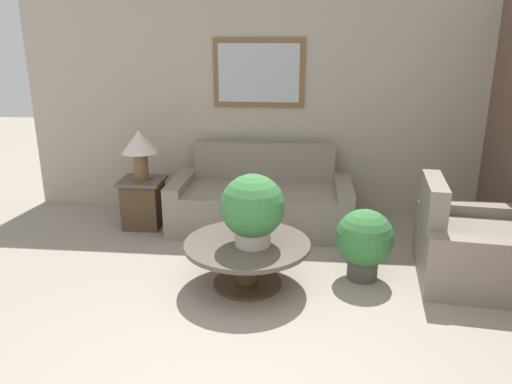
{
  "coord_description": "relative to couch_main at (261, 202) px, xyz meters",
  "views": [
    {
      "loc": [
        0.19,
        -2.54,
        2.13
      ],
      "look_at": [
        -0.3,
        2.19,
        0.61
      ],
      "focal_mm": 35.0,
      "sensor_mm": 36.0,
      "label": 1
    }
  ],
  "objects": [
    {
      "name": "table_lamp",
      "position": [
        -1.34,
        -0.13,
        0.65
      ],
      "size": [
        0.4,
        0.4,
        0.56
      ],
      "color": "brown",
      "rests_on": "side_table"
    },
    {
      "name": "potted_plant_floor",
      "position": [
        1.03,
        -1.19,
        0.08
      ],
      "size": [
        0.52,
        0.52,
        0.65
      ],
      "color": "#4C4742",
      "rests_on": "ground_plane"
    },
    {
      "name": "wall_back",
      "position": [
        0.29,
        0.59,
        1.02
      ],
      "size": [
        6.48,
        0.09,
        2.6
      ],
      "color": "#B2A893",
      "rests_on": "ground_plane"
    },
    {
      "name": "coffee_table",
      "position": [
        0.01,
        -1.42,
        0.01
      ],
      "size": [
        1.1,
        1.1,
        0.41
      ],
      "color": "#4C3823",
      "rests_on": "ground_plane"
    },
    {
      "name": "potted_plant_on_table",
      "position": [
        0.06,
        -1.47,
        0.44
      ],
      "size": [
        0.54,
        0.54,
        0.62
      ],
      "color": "beige",
      "rests_on": "coffee_table"
    },
    {
      "name": "side_table",
      "position": [
        -1.34,
        -0.13,
        -0.0
      ],
      "size": [
        0.48,
        0.48,
        0.56
      ],
      "color": "#4C3823",
      "rests_on": "ground_plane"
    },
    {
      "name": "couch_main",
      "position": [
        0.0,
        0.0,
        0.0
      ],
      "size": [
        2.02,
        0.97,
        0.9
      ],
      "color": "gray",
      "rests_on": "ground_plane"
    },
    {
      "name": "armchair",
      "position": [
        1.96,
        -1.08,
        0.0
      ],
      "size": [
        1.0,
        1.18,
        0.9
      ],
      "rotation": [
        0.0,
        0.0,
        1.46
      ],
      "color": "gray",
      "rests_on": "ground_plane"
    }
  ]
}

